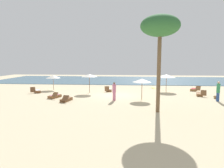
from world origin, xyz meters
TOP-DOWN VIEW (x-y plane):
  - ground_plane at (0.00, 0.00)m, footprint 60.00×60.00m
  - ocean_water at (0.00, 17.00)m, footprint 48.00×16.00m
  - umbrella_0 at (-3.09, 1.30)m, footprint 1.89×1.89m
  - umbrella_1 at (2.99, -2.28)m, footprint 1.88×1.88m
  - umbrella_2 at (-8.49, 3.54)m, footprint 1.89×1.89m
  - umbrella_3 at (6.47, 3.37)m, footprint 2.25×2.25m
  - lounger_0 at (-6.14, -2.16)m, footprint 1.18×1.79m
  - lounger_1 at (-0.91, 2.80)m, footprint 0.94×1.78m
  - lounger_2 at (-9.59, 1.05)m, footprint 1.29×1.73m
  - lounger_3 at (-4.38, -3.73)m, footprint 0.91×1.79m
  - lounger_4 at (10.21, 4.08)m, footprint 1.32×1.76m
  - lounger_5 at (9.63, 0.38)m, footprint 1.04×1.76m
  - person_0 at (10.28, -2.56)m, footprint 0.44×0.44m
  - person_1 at (0.24, -2.96)m, footprint 0.50×0.50m
  - palm_1 at (3.90, -7.02)m, footprint 2.90×2.90m
  - dog at (10.67, -1.31)m, footprint 0.52×0.76m
  - surfboard at (5.25, 6.02)m, footprint 0.77×2.17m

SIDE VIEW (x-z plane):
  - ground_plane at x=0.00m, z-range 0.00..0.00m
  - ocean_water at x=0.00m, z-range 0.00..0.06m
  - surfboard at x=5.25m, z-range 0.00..0.07m
  - lounger_3 at x=-4.38m, z-range -0.17..0.50m
  - lounger_5 at x=9.63m, z-range -0.19..0.53m
  - lounger_0 at x=-6.14m, z-range -0.17..0.52m
  - lounger_1 at x=-0.91m, z-range -0.17..0.52m
  - lounger_4 at x=10.21m, z-range -0.17..0.52m
  - lounger_2 at x=-9.59m, z-range -0.19..0.55m
  - dog at x=10.67m, z-range 0.01..0.36m
  - person_1 at x=0.24m, z-range 0.01..1.84m
  - person_0 at x=10.28m, z-range 0.03..1.99m
  - umbrella_2 at x=-8.49m, z-range 0.78..2.73m
  - umbrella_1 at x=2.99m, z-range 0.88..2.99m
  - umbrella_3 at x=6.47m, z-range 0.90..3.06m
  - umbrella_0 at x=-3.09m, z-range 0.98..3.28m
  - palm_1 at x=3.90m, z-range 2.71..9.99m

